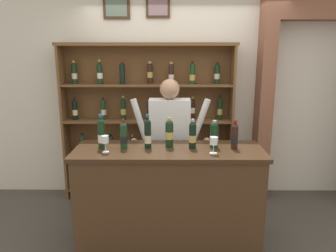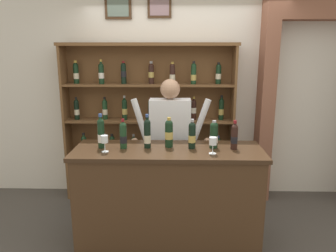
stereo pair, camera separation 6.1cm
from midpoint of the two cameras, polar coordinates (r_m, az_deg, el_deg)
ground_plane at (r=3.58m, az=3.20°, el=-20.05°), size 14.00×14.00×0.02m
back_wall at (r=4.37m, az=2.95°, el=9.19°), size 12.00×0.19×3.28m
wine_shelf at (r=4.24m, az=-2.93°, el=1.40°), size 2.23×0.30×2.04m
archway_doorway at (r=4.65m, az=25.03°, el=5.92°), size 1.52×0.45×2.58m
tasting_counter at (r=3.32m, az=0.56°, el=-12.53°), size 1.83×0.62×1.02m
shopkeeper at (r=3.66m, az=0.85°, el=-1.48°), size 0.91×0.22×1.64m
tasting_bottle_rosso at (r=3.19m, az=-11.16°, el=-1.18°), size 0.07×0.07×0.34m
tasting_bottle_super_tuscan at (r=3.14m, az=-7.34°, el=-1.60°), size 0.07×0.07×0.29m
tasting_bottle_chianti at (r=3.13m, az=-3.10°, el=-1.32°), size 0.07×0.07×0.33m
tasting_bottle_prosecco at (r=3.16m, az=0.72°, el=-1.21°), size 0.08×0.08×0.30m
tasting_bottle_riserva at (r=3.13m, az=4.81°, el=-1.57°), size 0.07×0.07×0.29m
tasting_bottle_vin_santo at (r=3.17m, az=8.61°, el=-1.52°), size 0.08×0.08×0.27m
tasting_bottle_grappa at (r=3.17m, az=12.14°, el=-1.74°), size 0.07×0.07×0.28m
wine_glass_left at (r=2.99m, az=8.49°, el=-2.84°), size 0.07×0.07×0.16m
wine_glass_center at (r=3.06m, az=-10.56°, el=-2.49°), size 0.07×0.07×0.16m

